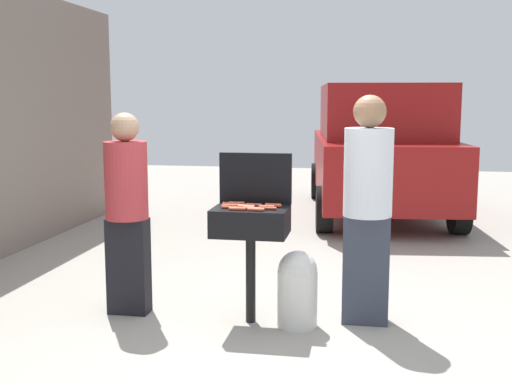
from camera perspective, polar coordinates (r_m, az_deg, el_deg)
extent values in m
plane|color=#9E998E|center=(5.15, -0.01, -12.21)|extent=(24.00, 24.00, 0.00)
cylinder|color=black|center=(5.23, -0.48, -7.72)|extent=(0.08, 0.08, 0.73)
cube|color=black|center=(5.12, -0.48, -2.62)|extent=(0.60, 0.44, 0.22)
cube|color=black|center=(5.28, -0.05, 1.23)|extent=(0.60, 0.05, 0.42)
cylinder|color=#AD4228|center=(4.99, 1.08, -1.47)|extent=(0.13, 0.03, 0.03)
cylinder|color=#AD4228|center=(5.04, -2.37, -1.38)|extent=(0.13, 0.04, 0.03)
cylinder|color=#AD4228|center=(5.16, 1.53, -1.15)|extent=(0.13, 0.03, 0.03)
cylinder|color=#C6593D|center=(4.99, -0.34, -1.48)|extent=(0.13, 0.03, 0.03)
cylinder|color=#C6593D|center=(4.97, -1.69, -1.51)|extent=(0.13, 0.03, 0.03)
cylinder|color=#AD4228|center=(5.11, 1.56, -1.24)|extent=(0.13, 0.03, 0.03)
cylinder|color=#B74C33|center=(5.07, -0.85, -1.31)|extent=(0.13, 0.04, 0.03)
cylinder|color=#B74C33|center=(5.13, -2.34, -1.21)|extent=(0.13, 0.04, 0.03)
cylinder|color=#B74C33|center=(5.16, -0.21, -1.15)|extent=(0.13, 0.03, 0.03)
cylinder|color=#C6593D|center=(5.05, -0.89, -1.36)|extent=(0.13, 0.04, 0.03)
cylinder|color=#AD4228|center=(5.07, 0.95, -1.32)|extent=(0.13, 0.03, 0.03)
cylinder|color=#C6593D|center=(5.12, -0.92, -1.22)|extent=(0.13, 0.03, 0.03)
cylinder|color=#C6593D|center=(5.25, -1.74, -1.00)|extent=(0.13, 0.04, 0.03)
cylinder|color=#B74C33|center=(5.21, -2.27, -1.06)|extent=(0.13, 0.03, 0.03)
cylinder|color=#C6593D|center=(4.94, -0.01, -1.57)|extent=(0.13, 0.03, 0.03)
cylinder|color=silver|center=(5.18, 3.70, -9.44)|extent=(0.32, 0.32, 0.46)
sphere|color=silver|center=(5.11, 3.72, -6.98)|extent=(0.31, 0.31, 0.31)
cube|color=black|center=(5.54, -11.28, -6.48)|extent=(0.34, 0.19, 0.81)
cylinder|color=#B23338|center=(5.41, -11.50, 1.02)|extent=(0.36, 0.36, 0.64)
sphere|color=tan|center=(5.37, -11.63, 5.69)|extent=(0.24, 0.24, 0.24)
cube|color=#333847|center=(5.27, 9.75, -6.82)|extent=(0.37, 0.20, 0.88)
cylinder|color=silver|center=(5.13, 9.97, 1.74)|extent=(0.39, 0.39, 0.70)
sphere|color=#936B4C|center=(5.10, 10.11, 7.08)|extent=(0.26, 0.26, 0.26)
cube|color=maroon|center=(10.29, 10.83, 2.36)|extent=(2.38, 4.58, 0.90)
cube|color=maroon|center=(10.04, 11.10, 7.07)|extent=(2.04, 2.78, 0.80)
cylinder|color=black|center=(9.01, 17.66, -1.60)|extent=(0.29, 0.66, 0.64)
cylinder|color=black|center=(8.75, 6.10, -1.53)|extent=(0.29, 0.66, 0.64)
cylinder|color=black|center=(11.99, 14.16, 0.91)|extent=(0.29, 0.66, 0.64)
cylinder|color=black|center=(11.79, 5.50, 1.01)|extent=(0.29, 0.66, 0.64)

